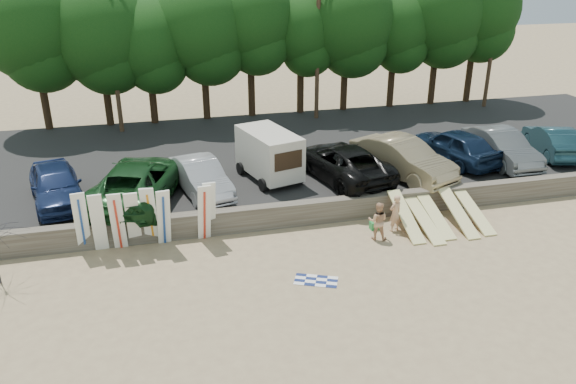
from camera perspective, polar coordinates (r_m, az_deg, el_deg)
name	(u,v)px	position (r m, az deg, el deg)	size (l,w,h in m)	color
ground	(384,251)	(21.90, 9.76, -5.93)	(120.00, 120.00, 0.00)	tan
seawall	(358,207)	(24.13, 7.08, -1.53)	(44.00, 0.50, 1.00)	#6B6356
parking_lot	(310,153)	(30.78, 2.21, 3.95)	(44.00, 14.50, 0.70)	#282828
treeline	(265,23)	(35.92, -2.32, 16.78)	(33.70, 6.20, 9.14)	#382616
utility_poles	(318,42)	(35.24, 3.04, 14.96)	(25.80, 0.26, 9.00)	#473321
box_trailer	(269,153)	(25.93, -1.93, 4.00)	(2.78, 3.95, 2.29)	beige
car_0	(56,185)	(25.47, -22.51, 0.68)	(1.96, 4.87, 1.66)	#16244D
car_1	(138,181)	(24.58, -14.96, 1.08)	(2.97, 6.45, 1.79)	#173F1C
car_2	(201,177)	(24.84, -8.83, 1.51)	(1.60, 4.58, 1.51)	#A7A6AB
car_3	(343,162)	(26.28, 5.57, 3.07)	(2.71, 5.87, 1.63)	black
car_4	(403,158)	(26.93, 11.56, 3.39)	(1.90, 5.45, 1.80)	#95835F
car_5	(454,146)	(29.40, 16.51, 4.53)	(2.05, 5.09, 1.73)	#0D1B31
car_6	(501,147)	(30.07, 20.84, 4.29)	(1.76, 5.04, 1.66)	#535759
car_7	(553,141)	(32.33, 25.31, 4.73)	(1.63, 4.68, 1.54)	#16333C
surfboard_upright_0	(81,222)	(22.27, -20.24, -2.91)	(0.50, 0.06, 2.60)	white
surfboard_upright_1	(98,223)	(22.04, -18.72, -2.99)	(0.50, 0.06, 2.60)	white
surfboard_upright_2	(117,222)	(21.94, -16.94, -2.89)	(0.50, 0.06, 2.60)	white
surfboard_upright_3	(133,219)	(21.99, -15.47, -2.69)	(0.50, 0.06, 2.60)	white
surfboard_upright_4	(150,216)	(22.05, -13.81, -2.37)	(0.50, 0.06, 2.60)	white
surfboard_upright_5	(149,216)	(22.03, -13.93, -2.40)	(0.50, 0.06, 2.60)	white
surfboard_upright_6	(164,217)	(21.84, -12.52, -2.54)	(0.50, 0.06, 2.60)	white
surfboard_upright_7	(204,213)	(21.92, -8.50, -2.11)	(0.50, 0.06, 2.60)	white
surfboard_upright_8	(209,209)	(22.16, -8.02, -1.77)	(0.50, 0.06, 2.60)	white
surfboard_low_0	(406,216)	(23.45, 11.89, -2.42)	(0.56, 3.00, 0.07)	beige
surfboard_low_1	(424,220)	(23.67, 13.69, -2.82)	(0.56, 3.00, 0.07)	beige
surfboard_low_2	(435,215)	(24.13, 14.68, -2.24)	(0.56, 3.00, 0.07)	beige
surfboard_low_3	(458,213)	(24.40, 16.91, -2.02)	(0.56, 3.00, 0.07)	beige
surfboard_low_4	(473,211)	(24.93, 18.33, -1.83)	(0.56, 3.00, 0.07)	beige
beachgoer_a	(395,213)	(23.16, 10.83, -2.12)	(0.58, 0.38, 1.58)	tan
beachgoer_b	(378,221)	(22.39, 9.12, -2.93)	(0.76, 0.59, 1.57)	tan
cooler	(375,225)	(23.42, 8.80, -3.38)	(0.38, 0.30, 0.32)	#268C3E
gear_bag	(397,217)	(24.38, 11.00, -2.55)	(0.30, 0.25, 0.22)	#CC4318
beach_towel	(316,281)	(19.82, 2.87, -8.98)	(1.50, 1.50, 0.00)	white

